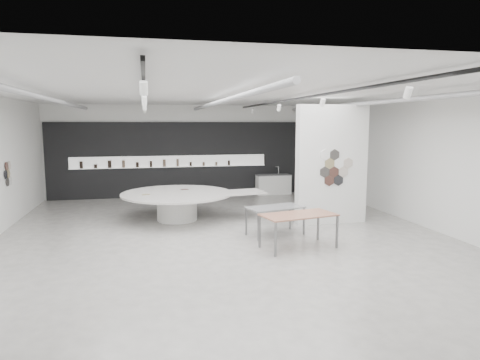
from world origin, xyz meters
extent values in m
cube|color=#ABA8A1|center=(0.00, 0.00, -0.01)|extent=(12.00, 14.00, 0.01)
cube|color=silver|center=(0.00, 0.00, 3.80)|extent=(12.00, 14.00, 0.01)
cube|color=white|center=(0.00, 7.00, 1.90)|extent=(12.00, 0.01, 3.80)
cube|color=white|center=(0.00, -7.00, 1.90)|extent=(12.00, 0.01, 3.80)
cube|color=white|center=(6.00, 0.00, 1.90)|extent=(0.01, 14.00, 3.80)
cylinder|color=#939396|center=(-4.20, 0.50, 3.62)|extent=(0.12, 12.00, 0.12)
cylinder|color=#939396|center=(0.00, 0.50, 3.62)|extent=(0.12, 12.00, 0.12)
cylinder|color=#939396|center=(4.20, 0.50, 3.62)|extent=(0.12, 12.00, 0.12)
cube|color=black|center=(-2.00, 0.00, 3.70)|extent=(0.05, 13.00, 0.06)
cylinder|color=white|center=(-2.00, -5.00, 3.52)|extent=(0.11, 0.18, 0.21)
cylinder|color=white|center=(-2.00, -1.70, 3.52)|extent=(0.11, 0.18, 0.21)
cylinder|color=white|center=(-2.00, 1.60, 3.52)|extent=(0.11, 0.18, 0.21)
cylinder|color=white|center=(-2.00, 4.90, 3.52)|extent=(0.11, 0.18, 0.21)
cube|color=black|center=(2.00, 0.00, 3.70)|extent=(0.05, 13.00, 0.06)
cylinder|color=white|center=(2.00, -5.00, 3.52)|extent=(0.11, 0.18, 0.21)
cylinder|color=white|center=(2.00, -1.70, 3.52)|extent=(0.11, 0.18, 0.21)
cylinder|color=white|center=(2.00, 1.60, 3.52)|extent=(0.11, 0.18, 0.21)
cylinder|color=white|center=(2.00, 4.90, 3.52)|extent=(0.11, 0.18, 0.21)
cylinder|color=black|center=(-5.97, 2.50, 1.35)|extent=(0.03, 0.28, 0.28)
cylinder|color=white|center=(-5.97, 2.76, 1.35)|extent=(0.03, 0.28, 0.28)
cylinder|color=#8A7B55|center=(-5.97, 2.63, 1.58)|extent=(0.03, 0.28, 0.28)
cylinder|color=black|center=(-5.97, 2.37, 1.58)|extent=(0.03, 0.28, 0.28)
cylinder|color=#492C24|center=(-5.97, 2.50, 1.81)|extent=(0.03, 0.28, 0.28)
cylinder|color=#BEB1A3|center=(-5.97, 2.76, 1.81)|extent=(0.03, 0.28, 0.28)
cube|color=black|center=(0.00, 6.94, 1.55)|extent=(11.80, 0.10, 3.10)
cube|color=white|center=(-1.00, 6.87, 1.48)|extent=(8.00, 0.06, 0.46)
cube|color=white|center=(-1.00, 6.81, 1.25)|extent=(8.00, 0.18, 0.02)
cylinder|color=black|center=(-4.53, 6.81, 1.41)|extent=(0.13, 0.13, 0.29)
cylinder|color=black|center=(-3.99, 6.81, 1.34)|extent=(0.13, 0.13, 0.15)
cylinder|color=black|center=(-3.44, 6.81, 1.42)|extent=(0.14, 0.14, 0.30)
cylinder|color=brown|center=(-2.90, 6.81, 1.41)|extent=(0.12, 0.12, 0.29)
cylinder|color=black|center=(-2.36, 6.81, 1.37)|extent=(0.12, 0.12, 0.21)
cylinder|color=black|center=(-1.81, 6.81, 1.39)|extent=(0.10, 0.10, 0.25)
cylinder|color=brown|center=(-1.27, 6.81, 1.42)|extent=(0.12, 0.12, 0.30)
cylinder|color=brown|center=(-0.73, 6.81, 1.42)|extent=(0.10, 0.10, 0.31)
cylinder|color=black|center=(-0.19, 6.81, 1.35)|extent=(0.09, 0.09, 0.17)
cylinder|color=brown|center=(0.36, 6.81, 1.35)|extent=(0.10, 0.10, 0.16)
cylinder|color=brown|center=(0.90, 6.81, 1.34)|extent=(0.09, 0.09, 0.15)
cylinder|color=black|center=(1.44, 6.81, 1.37)|extent=(0.09, 0.09, 0.21)
cube|color=white|center=(3.50, 1.00, 1.80)|extent=(2.20, 0.35, 3.60)
cylinder|color=#492C24|center=(3.50, 0.81, 1.60)|extent=(0.34, 0.03, 0.34)
cylinder|color=#BEB1A3|center=(3.80, 0.81, 1.60)|extent=(0.34, 0.03, 0.34)
cylinder|color=black|center=(3.20, 0.81, 1.60)|extent=(0.34, 0.03, 0.34)
cylinder|color=white|center=(3.65, 0.81, 1.86)|extent=(0.34, 0.03, 0.34)
cylinder|color=#8A7B55|center=(3.35, 0.81, 1.86)|extent=(0.34, 0.03, 0.34)
cylinder|color=black|center=(3.65, 0.81, 1.34)|extent=(0.34, 0.03, 0.34)
cylinder|color=#492C24|center=(3.35, 0.81, 1.34)|extent=(0.34, 0.03, 0.34)
cylinder|color=#BEB1A3|center=(3.95, 0.81, 1.86)|extent=(0.34, 0.03, 0.34)
cylinder|color=black|center=(3.50, 0.81, 2.12)|extent=(0.34, 0.03, 0.34)
cylinder|color=white|center=(3.20, 0.81, 2.12)|extent=(0.34, 0.03, 0.34)
cylinder|color=white|center=(-1.08, 2.38, 0.41)|extent=(1.43, 1.43, 0.82)
cylinder|color=silver|center=(-1.08, 2.38, 0.85)|extent=(3.96, 3.96, 0.06)
cube|color=silver|center=(0.90, 2.19, 0.85)|extent=(1.67, 1.19, 0.05)
cube|color=#8A7B55|center=(-2.04, 2.23, 0.89)|extent=(0.26, 0.21, 0.01)
cube|color=#492C24|center=(-0.79, 3.01, 0.89)|extent=(0.26, 0.21, 0.01)
cube|color=#9A654F|center=(1.60, -1.33, 0.83)|extent=(1.95, 1.25, 0.03)
cube|color=slate|center=(0.85, -1.90, 0.41)|extent=(0.05, 0.05, 0.81)
cube|color=slate|center=(0.68, -1.11, 0.41)|extent=(0.05, 0.05, 0.81)
cube|color=slate|center=(2.53, -1.56, 0.41)|extent=(0.05, 0.05, 0.81)
cube|color=slate|center=(2.36, -0.76, 0.41)|extent=(0.05, 0.05, 0.81)
cube|color=gray|center=(1.41, -0.02, 0.77)|extent=(1.67, 1.13, 0.03)
cube|color=slate|center=(0.80, -0.53, 0.38)|extent=(0.05, 0.05, 0.75)
cube|color=slate|center=(0.63, 0.12, 0.38)|extent=(0.05, 0.05, 0.75)
cube|color=slate|center=(2.20, -0.17, 0.38)|extent=(0.05, 0.05, 0.75)
cube|color=slate|center=(2.03, 0.49, 0.38)|extent=(0.05, 0.05, 0.75)
cube|color=white|center=(3.34, 6.53, 0.41)|extent=(1.47, 0.57, 0.82)
cube|color=gray|center=(3.34, 6.53, 0.84)|extent=(1.51, 0.61, 0.03)
cylinder|color=silver|center=(3.62, 6.67, 1.02)|extent=(0.02, 0.02, 0.33)
cylinder|color=silver|center=(3.54, 6.67, 1.17)|extent=(0.15, 0.02, 0.02)
camera|label=1|loc=(-1.99, -11.02, 3.05)|focal=32.00mm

